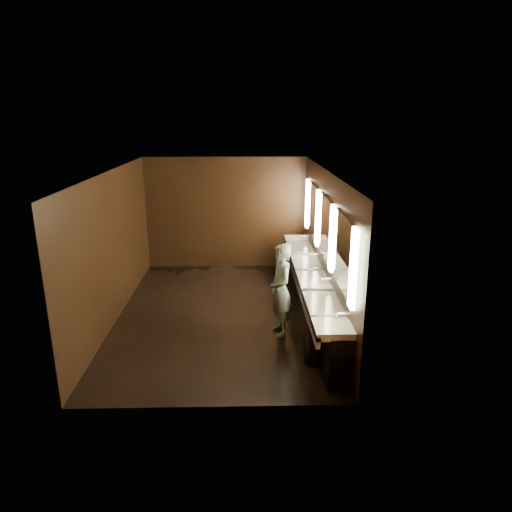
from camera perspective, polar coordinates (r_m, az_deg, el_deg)
The scene contains 10 objects.
floor at distance 9.13m, azimuth -4.35°, elevation -7.25°, with size 6.00×6.00×0.00m, color black.
ceiling at distance 8.37m, azimuth -4.79°, elevation 10.48°, with size 4.00×6.00×0.02m, color #2D2D2B.
wall_back at distance 11.55m, azimuth -3.80°, elevation 5.34°, with size 4.00×0.02×2.80m, color black.
wall_front at distance 5.83m, azimuth -6.08°, elevation -6.96°, with size 4.00×0.02×2.80m, color black.
wall_left at distance 8.98m, azimuth -17.41°, elevation 1.09°, with size 0.02×6.00×2.80m, color black.
wall_right at distance 8.76m, azimuth 8.61°, elevation 1.30°, with size 0.02×6.00×2.80m, color black.
sink_counter at distance 9.02m, azimuth 7.06°, elevation -4.23°, with size 0.55×5.40×1.01m.
mirror_band at distance 8.67m, azimuth 8.59°, elevation 3.53°, with size 0.06×5.03×1.15m.
person at distance 8.03m, azimuth 3.10°, elevation -4.27°, with size 0.61×0.40×1.68m, color #8EC8D4.
trash_bin at distance 7.42m, azimuth 7.38°, elevation -11.29°, with size 0.33×0.33×0.51m, color black.
Camera 1 is at (0.48, -8.30, 3.78)m, focal length 32.00 mm.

